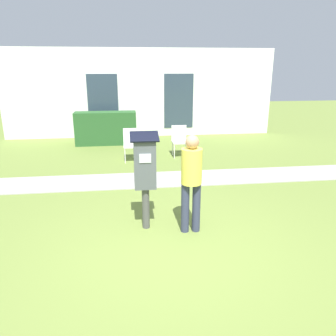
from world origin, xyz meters
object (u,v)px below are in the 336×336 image
person_standing (191,177)px  outdoor_chair_middle (179,138)px  parking_meter (145,169)px  outdoor_chair_left (131,142)px

person_standing → outdoor_chair_middle: bearing=122.2°
parking_meter → person_standing: bearing=-16.7°
person_standing → outdoor_chair_middle: person_standing is taller
person_standing → outdoor_chair_left: 4.43m
outdoor_chair_middle → person_standing: bearing=-101.7°
person_standing → parking_meter: bearing=-157.5°
outdoor_chair_left → outdoor_chair_middle: 1.45m
person_standing → outdoor_chair_left: size_ratio=1.76×
person_standing → outdoor_chair_middle: size_ratio=1.76×
outdoor_chair_left → outdoor_chair_middle: size_ratio=1.00×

